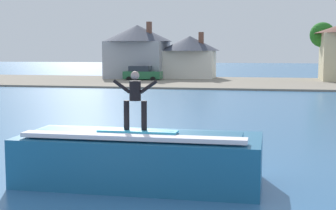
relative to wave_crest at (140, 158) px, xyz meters
The scene contains 9 objects.
ground_plane 1.51m from the wave_crest, 133.84° to the left, with size 260.00×260.00×0.00m, color #356799.
wave_crest is the anchor object (origin of this frame).
surfboard 0.96m from the wave_crest, 83.01° to the right, with size 2.25×0.49×0.06m.
surfer 1.85m from the wave_crest, 93.15° to the right, with size 1.28×0.32×1.64m.
shoreline_bank 44.03m from the wave_crest, 91.19° to the left, with size 120.00×19.59×0.19m.
car_near_shore 47.02m from the wave_crest, 104.11° to the left, with size 4.54×2.28×1.86m.
house_with_chimney 51.98m from the wave_crest, 104.79° to the left, with size 9.03×9.03×7.32m.
house_small_cottage 51.39m from the wave_crest, 97.27° to the left, with size 7.77×7.77×6.02m.
tree_tall_bare 52.20m from the wave_crest, 79.09° to the left, with size 3.05×3.05×7.14m.
Camera 1 is at (4.55, -14.98, 3.88)m, focal length 54.47 mm.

